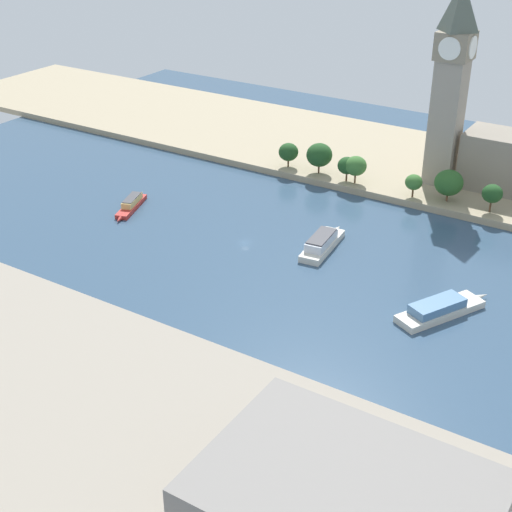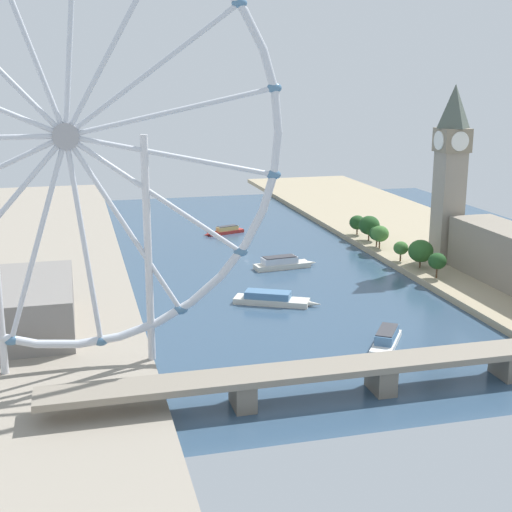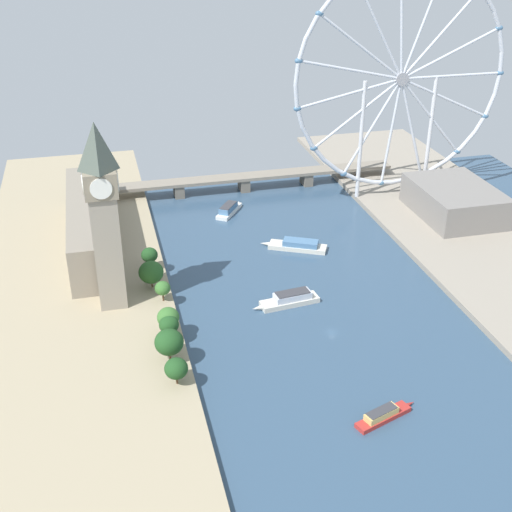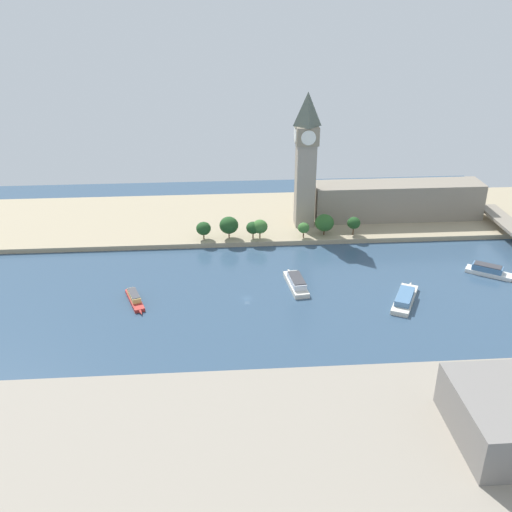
{
  "view_description": "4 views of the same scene",
  "coord_description": "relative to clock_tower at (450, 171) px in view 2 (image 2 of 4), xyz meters",
  "views": [
    {
      "loc": [
        210.18,
        138.66,
        128.09
      ],
      "look_at": [
        17.17,
        15.81,
        6.51
      ],
      "focal_mm": 52.1,
      "sensor_mm": 36.0,
      "label": 1
    },
    {
      "loc": [
        86.24,
        354.38,
        92.67
      ],
      "look_at": [
        12.86,
        69.4,
        18.15
      ],
      "focal_mm": 50.27,
      "sensor_mm": 36.0,
      "label": 2
    },
    {
      "loc": [
        -91.6,
        -229.79,
        166.51
      ],
      "look_at": [
        -22.27,
        48.42,
        15.93
      ],
      "focal_mm": 47.21,
      "sensor_mm": 36.0,
      "label": 3
    },
    {
      "loc": [
        260.43,
        -14.22,
        149.58
      ],
      "look_at": [
        -14.51,
        5.72,
        17.4
      ],
      "focal_mm": 40.66,
      "sensor_mm": 36.0,
      "label": 4
    }
  ],
  "objects": [
    {
      "name": "clock_tower",
      "position": [
        0.0,
        0.0,
        0.0
      ],
      "size": [
        14.89,
        14.89,
        85.66
      ],
      "color": "gray",
      "rests_on": "riverbank_left"
    },
    {
      "name": "tour_boat_2",
      "position": [
        79.92,
        -15.73,
        -44.94
      ],
      "size": [
        33.04,
        11.0,
        6.18
      ],
      "rotation": [
        0.0,
        0.0,
        3.26
      ],
      "color": "beige",
      "rests_on": "ground_plane"
    },
    {
      "name": "riverbank_right",
      "position": [
        200.46,
        -42.79,
        -45.98
      ],
      "size": [
        90.0,
        520.0,
        3.0
      ],
      "primitive_type": "cube",
      "color": "gray",
      "rests_on": "ground_plane"
    },
    {
      "name": "tour_boat_0",
      "position": [
        90.31,
        -100.29,
        -45.6
      ],
      "size": [
        26.81,
        12.51,
        4.69
      ],
      "rotation": [
        0.0,
        0.0,
        0.34
      ],
      "color": "#B22D28",
      "rests_on": "ground_plane"
    },
    {
      "name": "riverside_hall",
      "position": [
        201.02,
        52.93,
        -35.62
      ],
      "size": [
        42.16,
        58.04,
        17.7
      ],
      "primitive_type": "cube",
      "color": "gray",
      "rests_on": "riverbank_right"
    },
    {
      "name": "tour_boat_3",
      "position": [
        100.26,
        37.59,
        -45.29
      ],
      "size": [
        35.07,
        21.94,
        5.32
      ],
      "rotation": [
        0.0,
        0.0,
        2.67
      ],
      "color": "beige",
      "rests_on": "ground_plane"
    },
    {
      "name": "ground_plane",
      "position": [
        91.24,
        -42.79,
        -47.48
      ],
      "size": [
        388.45,
        388.45,
        0.0
      ],
      "primitive_type": "plane",
      "color": "#334C66"
    },
    {
      "name": "ferris_wheel",
      "position": [
        178.7,
        92.46,
        27.22
      ],
      "size": [
        133.56,
        3.2,
        138.54
      ],
      "color": "silver",
      "rests_on": "riverbank_right"
    },
    {
      "name": "tour_boat_1",
      "position": [
        74.04,
        93.67,
        -45.07
      ],
      "size": [
        20.26,
        26.65,
        5.8
      ],
      "rotation": [
        0.0,
        0.0,
        0.97
      ],
      "color": "white",
      "rests_on": "ground_plane"
    },
    {
      "name": "tree_row_embankment",
      "position": [
        19.98,
        -22.37,
        -36.51
      ],
      "size": [
        13.55,
        102.95,
        13.94
      ],
      "color": "#513823",
      "rests_on": "riverbank_left"
    },
    {
      "name": "riverbank_left",
      "position": [
        -17.98,
        -42.79,
        -45.98
      ],
      "size": [
        90.0,
        520.0,
        3.0
      ],
      "primitive_type": "cube",
      "color": "tan",
      "rests_on": "ground_plane"
    },
    {
      "name": "river_bridge",
      "position": [
        91.24,
        127.59,
        -39.7
      ],
      "size": [
        200.45,
        12.48,
        10.0
      ],
      "color": "gray",
      "rests_on": "ground_plane"
    }
  ]
}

